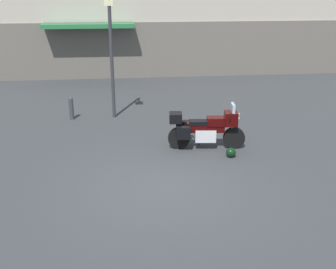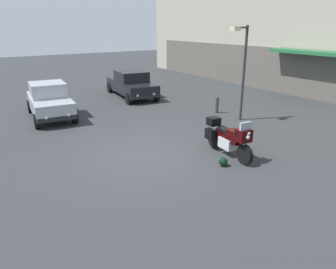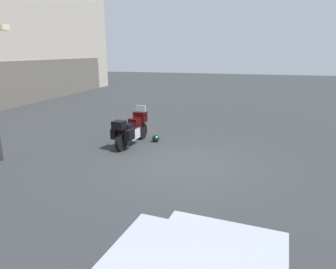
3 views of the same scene
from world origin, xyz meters
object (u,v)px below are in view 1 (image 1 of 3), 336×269
object	(u,v)px
motorcycle	(205,128)
helmet	(231,152)
streetlamp_curbside	(111,46)
bollard_curbside	(71,107)

from	to	relation	value
motorcycle	helmet	xyz separation A→B (m)	(0.60, -0.75, -0.48)
streetlamp_curbside	helmet	bearing A→B (deg)	-50.31
bollard_curbside	helmet	bearing A→B (deg)	-40.03
helmet	streetlamp_curbside	size ratio (longest dim) A/B	0.07
helmet	streetlamp_curbside	distance (m)	5.69
motorcycle	helmet	distance (m)	1.07
streetlamp_curbside	bollard_curbside	world-z (taller)	streetlamp_curbside
helmet	streetlamp_curbside	world-z (taller)	streetlamp_curbside
motorcycle	streetlamp_curbside	size ratio (longest dim) A/B	0.54
motorcycle	bollard_curbside	world-z (taller)	motorcycle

